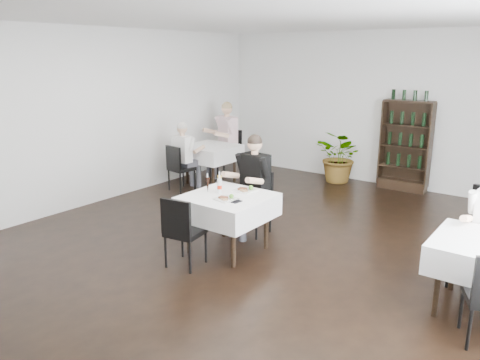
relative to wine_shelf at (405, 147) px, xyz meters
name	(u,v)px	position (x,y,z in m)	size (l,w,h in m)	color
room_shell	(247,143)	(-0.60, -4.31, 0.65)	(9.00, 9.00, 9.00)	black
wine_shelf	(405,147)	(0.00, 0.00, 0.00)	(0.90, 0.28, 1.75)	black
main_table	(228,206)	(-0.90, -4.31, -0.23)	(1.03, 1.03, 0.77)	black
left_table	(211,153)	(-3.30, -1.81, -0.23)	(0.98, 0.98, 0.77)	black
potted_tree	(341,157)	(-1.20, -0.22, -0.31)	(0.96, 0.83, 1.07)	#1F511B
main_chair_far	(256,198)	(-1.00, -3.52, -0.33)	(0.42, 0.42, 0.91)	black
main_chair_near	(182,228)	(-1.03, -5.05, -0.33)	(0.47, 0.47, 0.90)	black
left_chair_far	(230,150)	(-3.41, -1.03, -0.30)	(0.55, 0.56, 0.96)	black
left_chair_near	(178,165)	(-3.40, -2.66, -0.34)	(0.46, 0.46, 0.89)	black
diner_main	(251,178)	(-1.01, -3.63, 0.00)	(0.58, 0.60, 1.46)	#3C3C43
diner_left_far	(224,134)	(-3.42, -1.23, 0.07)	(0.70, 0.74, 1.59)	#3C3C43
diner_left_near	(185,151)	(-3.36, -2.49, -0.08)	(0.51, 0.51, 1.32)	#3C3C43
plate_far	(246,190)	(-0.83, -4.02, -0.06)	(0.27, 0.27, 0.08)	white
plate_near	(226,198)	(-0.80, -4.47, -0.06)	(0.28, 0.28, 0.08)	white
pilsner_dark	(208,185)	(-1.20, -4.36, 0.03)	(0.06, 0.06, 0.26)	black
pilsner_lager	(220,183)	(-1.12, -4.21, 0.03)	(0.06, 0.06, 0.27)	gold
coke_bottle	(220,186)	(-1.05, -4.30, 0.02)	(0.06, 0.06, 0.25)	silver
napkin_cutlery	(234,201)	(-0.69, -4.46, -0.07)	(0.19, 0.20, 0.02)	black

